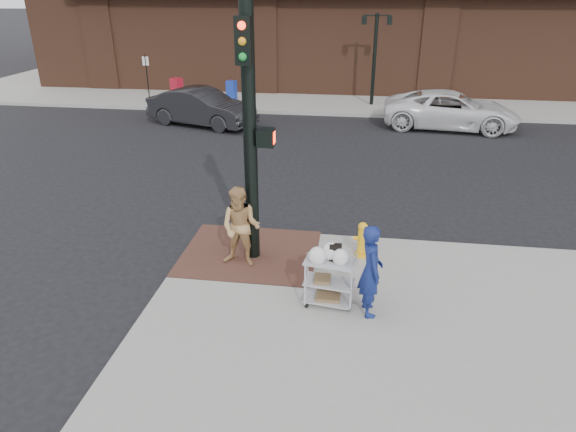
% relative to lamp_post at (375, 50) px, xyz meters
% --- Properties ---
extents(ground, '(220.00, 220.00, 0.00)m').
position_rel_lamp_post_xyz_m(ground, '(-2.00, -16.00, -2.62)').
color(ground, black).
rests_on(ground, ground).
extents(sidewalk_far, '(65.00, 36.00, 0.15)m').
position_rel_lamp_post_xyz_m(sidewalk_far, '(10.50, 16.00, -2.54)').
color(sidewalk_far, gray).
rests_on(sidewalk_far, ground).
extents(brick_curb_ramp, '(2.80, 2.40, 0.01)m').
position_rel_lamp_post_xyz_m(brick_curb_ramp, '(-2.60, -15.10, -2.46)').
color(brick_curb_ramp, '#503025').
rests_on(brick_curb_ramp, sidewalk_near).
extents(lamp_post, '(1.32, 0.22, 4.00)m').
position_rel_lamp_post_xyz_m(lamp_post, '(0.00, 0.00, 0.00)').
color(lamp_post, black).
rests_on(lamp_post, sidewalk_far).
extents(parking_sign, '(0.05, 0.05, 2.20)m').
position_rel_lamp_post_xyz_m(parking_sign, '(-10.50, -1.00, -1.37)').
color(parking_sign, black).
rests_on(parking_sign, sidewalk_far).
extents(traffic_signal_pole, '(0.61, 0.51, 5.00)m').
position_rel_lamp_post_xyz_m(traffic_signal_pole, '(-2.48, -15.23, 0.21)').
color(traffic_signal_pole, black).
rests_on(traffic_signal_pole, sidewalk_near).
extents(woman_blue, '(0.52, 0.67, 1.65)m').
position_rel_lamp_post_xyz_m(woman_blue, '(-0.14, -16.90, -1.64)').
color(woman_blue, navy).
rests_on(woman_blue, sidewalk_near).
extents(pedestrian_tan, '(0.86, 0.70, 1.65)m').
position_rel_lamp_post_xyz_m(pedestrian_tan, '(-2.66, -15.57, -1.64)').
color(pedestrian_tan, tan).
rests_on(pedestrian_tan, sidewalk_near).
extents(sedan_dark, '(4.78, 2.91, 1.49)m').
position_rel_lamp_post_xyz_m(sedan_dark, '(-6.89, -4.32, -1.87)').
color(sedan_dark, black).
rests_on(sedan_dark, ground).
extents(minivan_white, '(5.47, 2.93, 1.46)m').
position_rel_lamp_post_xyz_m(minivan_white, '(3.09, -3.35, -1.89)').
color(minivan_white, white).
rests_on(minivan_white, ground).
extents(utility_cart, '(0.90, 0.58, 1.17)m').
position_rel_lamp_post_xyz_m(utility_cart, '(-0.84, -16.75, -1.94)').
color(utility_cart, '#ACADB2').
rests_on(utility_cart, sidewalk_near).
extents(fire_hydrant, '(0.36, 0.25, 0.77)m').
position_rel_lamp_post_xyz_m(fire_hydrant, '(-0.28, -14.90, -2.08)').
color(fire_hydrant, yellow).
rests_on(fire_hydrant, sidewalk_near).
extents(newsbox_red, '(0.60, 0.57, 1.12)m').
position_rel_lamp_post_xyz_m(newsbox_red, '(-9.17, -0.79, -1.91)').
color(newsbox_red, '#A81324').
rests_on(newsbox_red, sidewalk_far).
extents(newsbox_blue, '(0.48, 0.45, 0.99)m').
position_rel_lamp_post_xyz_m(newsbox_blue, '(-6.62, -0.36, -1.97)').
color(newsbox_blue, '#1A36AA').
rests_on(newsbox_blue, sidewalk_far).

